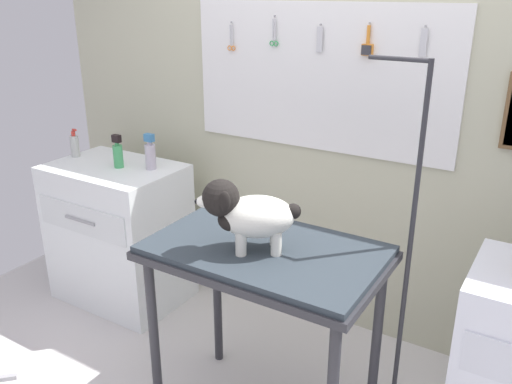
# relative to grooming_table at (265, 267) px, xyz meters

# --- Properties ---
(rear_wall_panel) EXTENTS (4.00, 0.11, 2.30)m
(rear_wall_panel) POSITION_rel_grooming_table_xyz_m (-0.08, 0.96, 0.35)
(rear_wall_panel) COLOR #BCBC9E
(rear_wall_panel) RESTS_ON ground
(grooming_table) EXTENTS (0.99, 0.61, 0.91)m
(grooming_table) POSITION_rel_grooming_table_xyz_m (0.00, 0.00, 0.00)
(grooming_table) COLOR #2D2D33
(grooming_table) RESTS_ON ground
(grooming_arm) EXTENTS (0.30, 0.11, 1.68)m
(grooming_arm) POSITION_rel_grooming_table_xyz_m (0.51, 0.33, -0.03)
(grooming_arm) COLOR #2D2D33
(grooming_arm) RESTS_ON ground
(dog) EXTENTS (0.40, 0.32, 0.31)m
(dog) POSITION_rel_grooming_table_xyz_m (-0.05, -0.07, 0.26)
(dog) COLOR white
(dog) RESTS_ON grooming_table
(counter_left) EXTENTS (0.80, 0.58, 0.90)m
(counter_left) POSITION_rel_grooming_table_xyz_m (-1.35, 0.46, -0.36)
(counter_left) COLOR white
(counter_left) RESTS_ON ground
(shampoo_bottle) EXTENTS (0.06, 0.06, 0.20)m
(shampoo_bottle) POSITION_rel_grooming_table_xyz_m (-1.30, 0.46, 0.18)
(shampoo_bottle) COLOR #43A560
(shampoo_bottle) RESTS_ON counter_left
(spray_bottle_tall) EXTENTS (0.06, 0.05, 0.18)m
(spray_bottle_tall) POSITION_rel_grooming_table_xyz_m (-1.69, 0.48, 0.17)
(spray_bottle_tall) COLOR #B5B8B4
(spray_bottle_tall) RESTS_ON counter_left
(pump_bottle_white) EXTENTS (0.06, 0.06, 0.21)m
(pump_bottle_white) POSITION_rel_grooming_table_xyz_m (-1.11, 0.54, 0.18)
(pump_bottle_white) COLOR #BAB1C1
(pump_bottle_white) RESTS_ON counter_left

